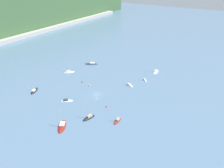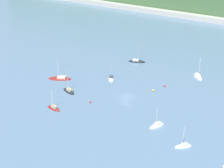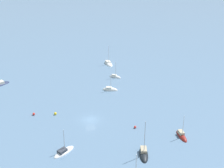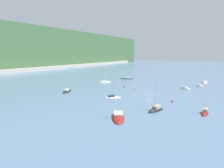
{
  "view_description": "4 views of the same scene",
  "coord_description": "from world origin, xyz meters",
  "px_view_note": "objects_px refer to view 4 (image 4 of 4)",
  "views": [
    {
      "loc": [
        -76.28,
        -57.39,
        56.37
      ],
      "look_at": [
        10.28,
        -2.65,
        2.11
      ],
      "focal_mm": 35.0,
      "sensor_mm": 36.0,
      "label": 1
    },
    {
      "loc": [
        51.74,
        -76.62,
        48.01
      ],
      "look_at": [
        -5.12,
        -1.16,
        3.71
      ],
      "focal_mm": 50.0,
      "sensor_mm": 36.0,
      "label": 2
    },
    {
      "loc": [
        -72.04,
        12.12,
        42.8
      ],
      "look_at": [
        17.0,
        -10.29,
        2.17
      ],
      "focal_mm": 50.0,
      "sensor_mm": 36.0,
      "label": 3
    },
    {
      "loc": [
        -62.46,
        -23.8,
        15.35
      ],
      "look_at": [
        -3.24,
        15.07,
        2.87
      ],
      "focal_mm": 28.0,
      "sensor_mm": 36.0,
      "label": 4
    }
  ],
  "objects_px": {
    "sailboat_6": "(205,82)",
    "mooring_buoy_0": "(172,101)",
    "sailboat_7": "(156,110)",
    "sailboat_5": "(67,92)",
    "sailboat_10": "(199,86)",
    "mooring_buoy_2": "(134,88)",
    "sailboat_1": "(113,98)",
    "sailboat_8": "(127,79)",
    "mooring_buoy_1": "(124,86)",
    "sailboat_2": "(105,82)",
    "sailboat_9": "(118,118)",
    "sailboat_0": "(205,113)",
    "sailboat_4": "(185,89)"
  },
  "relations": [
    {
      "from": "sailboat_7",
      "to": "sailboat_0",
      "type": "bearing_deg",
      "value": 126.82
    },
    {
      "from": "sailboat_5",
      "to": "mooring_buoy_1",
      "type": "xyz_separation_m",
      "value": [
        21.16,
        -14.56,
        0.27
      ]
    },
    {
      "from": "sailboat_1",
      "to": "sailboat_7",
      "type": "bearing_deg",
      "value": -54.44
    },
    {
      "from": "sailboat_5",
      "to": "sailboat_10",
      "type": "bearing_deg",
      "value": -71.79
    },
    {
      "from": "sailboat_1",
      "to": "sailboat_5",
      "type": "bearing_deg",
      "value": 147.39
    },
    {
      "from": "sailboat_2",
      "to": "sailboat_6",
      "type": "xyz_separation_m",
      "value": [
        28.8,
        -44.83,
        -0.01
      ]
    },
    {
      "from": "sailboat_6",
      "to": "mooring_buoy_0",
      "type": "distance_m",
      "value": 48.36
    },
    {
      "from": "sailboat_10",
      "to": "sailboat_1",
      "type": "bearing_deg",
      "value": -76.86
    },
    {
      "from": "sailboat_10",
      "to": "sailboat_6",
      "type": "bearing_deg",
      "value": 128.68
    },
    {
      "from": "sailboat_2",
      "to": "sailboat_0",
      "type": "bearing_deg",
      "value": -71.8
    },
    {
      "from": "mooring_buoy_1",
      "to": "sailboat_6",
      "type": "bearing_deg",
      "value": -40.41
    },
    {
      "from": "sailboat_6",
      "to": "sailboat_7",
      "type": "relative_size",
      "value": 0.88
    },
    {
      "from": "sailboat_8",
      "to": "mooring_buoy_2",
      "type": "distance_m",
      "value": 30.42
    },
    {
      "from": "sailboat_2",
      "to": "sailboat_7",
      "type": "relative_size",
      "value": 0.9
    },
    {
      "from": "sailboat_8",
      "to": "mooring_buoy_1",
      "type": "bearing_deg",
      "value": 86.63
    },
    {
      "from": "sailboat_8",
      "to": "sailboat_1",
      "type": "bearing_deg",
      "value": 83.26
    },
    {
      "from": "sailboat_4",
      "to": "mooring_buoy_1",
      "type": "height_order",
      "value": "sailboat_4"
    },
    {
      "from": "mooring_buoy_0",
      "to": "mooring_buoy_2",
      "type": "distance_m",
      "value": 22.75
    },
    {
      "from": "sailboat_9",
      "to": "mooring_buoy_0",
      "type": "bearing_deg",
      "value": 129.11
    },
    {
      "from": "sailboat_6",
      "to": "mooring_buoy_2",
      "type": "bearing_deg",
      "value": -37.88
    },
    {
      "from": "sailboat_0",
      "to": "sailboat_1",
      "type": "bearing_deg",
      "value": -89.51
    },
    {
      "from": "sailboat_5",
      "to": "mooring_buoy_1",
      "type": "distance_m",
      "value": 25.68
    },
    {
      "from": "sailboat_1",
      "to": "sailboat_4",
      "type": "distance_m",
      "value": 35.0
    },
    {
      "from": "sailboat_1",
      "to": "sailboat_8",
      "type": "distance_m",
      "value": 46.49
    },
    {
      "from": "mooring_buoy_0",
      "to": "mooring_buoy_2",
      "type": "bearing_deg",
      "value": 58.08
    },
    {
      "from": "sailboat_9",
      "to": "mooring_buoy_1",
      "type": "bearing_deg",
      "value": 175.38
    },
    {
      "from": "mooring_buoy_0",
      "to": "mooring_buoy_1",
      "type": "bearing_deg",
      "value": 62.11
    },
    {
      "from": "mooring_buoy_0",
      "to": "sailboat_9",
      "type": "bearing_deg",
      "value": 161.04
    },
    {
      "from": "sailboat_7",
      "to": "sailboat_2",
      "type": "bearing_deg",
      "value": -113.25
    },
    {
      "from": "mooring_buoy_0",
      "to": "sailboat_0",
      "type": "bearing_deg",
      "value": -123.36
    },
    {
      "from": "sailboat_1",
      "to": "sailboat_2",
      "type": "xyz_separation_m",
      "value": [
        25.28,
        21.39,
        -0.01
      ]
    },
    {
      "from": "sailboat_5",
      "to": "sailboat_1",
      "type": "bearing_deg",
      "value": -110.62
    },
    {
      "from": "sailboat_0",
      "to": "sailboat_6",
      "type": "distance_m",
      "value": 54.9
    },
    {
      "from": "sailboat_2",
      "to": "sailboat_8",
      "type": "height_order",
      "value": "sailboat_8"
    },
    {
      "from": "sailboat_7",
      "to": "sailboat_5",
      "type": "bearing_deg",
      "value": -79.94
    },
    {
      "from": "mooring_buoy_1",
      "to": "sailboat_7",
      "type": "bearing_deg",
      "value": -136.0
    },
    {
      "from": "sailboat_2",
      "to": "sailboat_5",
      "type": "height_order",
      "value": "sailboat_5"
    },
    {
      "from": "sailboat_4",
      "to": "sailboat_10",
      "type": "height_order",
      "value": "sailboat_10"
    },
    {
      "from": "sailboat_6",
      "to": "mooring_buoy_1",
      "type": "bearing_deg",
      "value": -44.88
    },
    {
      "from": "sailboat_6",
      "to": "sailboat_10",
      "type": "relative_size",
      "value": 1.23
    },
    {
      "from": "sailboat_4",
      "to": "mooring_buoy_2",
      "type": "bearing_deg",
      "value": -125.49
    },
    {
      "from": "mooring_buoy_2",
      "to": "sailboat_5",
      "type": "bearing_deg",
      "value": 134.26
    },
    {
      "from": "mooring_buoy_2",
      "to": "sailboat_2",
      "type": "bearing_deg",
      "value": 70.79
    },
    {
      "from": "sailboat_7",
      "to": "sailboat_8",
      "type": "distance_m",
      "value": 59.53
    },
    {
      "from": "sailboat_7",
      "to": "mooring_buoy_2",
      "type": "relative_size",
      "value": 12.83
    },
    {
      "from": "sailboat_10",
      "to": "mooring_buoy_0",
      "type": "height_order",
      "value": "sailboat_10"
    },
    {
      "from": "sailboat_5",
      "to": "sailboat_7",
      "type": "height_order",
      "value": "sailboat_5"
    },
    {
      "from": "sailboat_5",
      "to": "sailboat_9",
      "type": "height_order",
      "value": "sailboat_5"
    },
    {
      "from": "sailboat_10",
      "to": "mooring_buoy_0",
      "type": "bearing_deg",
      "value": -53.51
    },
    {
      "from": "sailboat_0",
      "to": "mooring_buoy_1",
      "type": "distance_m",
      "value": 40.22
    }
  ]
}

